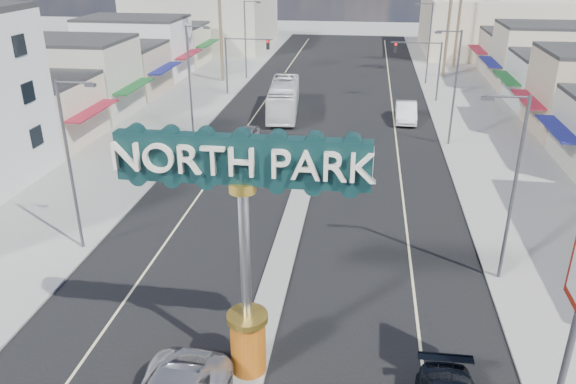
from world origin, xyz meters
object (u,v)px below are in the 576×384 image
(traffic_signal_right, at_px, (422,59))
(car_parked_left, at_px, (247,136))
(traffic_signal_left, at_px, (243,55))
(city_bus, at_px, (284,98))
(streetlight_l_far, at_px, (247,36))
(streetlight_r_far, at_px, (428,40))
(streetlight_l_near, at_px, (72,159))
(streetlight_r_near, at_px, (511,182))
(streetlight_l_mid, at_px, (191,75))
(streetlight_r_mid, at_px, (453,83))
(car_parked_right, at_px, (406,112))
(gateway_sign, at_px, (244,233))

(traffic_signal_right, xyz_separation_m, car_parked_left, (-14.68, -16.02, -3.58))
(traffic_signal_left, distance_m, city_bus, 8.95)
(traffic_signal_right, distance_m, streetlight_l_far, 21.20)
(streetlight_l_far, relative_size, streetlight_r_far, 1.00)
(traffic_signal_left, xyz_separation_m, streetlight_l_near, (-1.25, -33.99, 0.79))
(streetlight_r_near, relative_size, city_bus, 0.83)
(traffic_signal_right, distance_m, streetlight_l_mid, 24.11)
(traffic_signal_right, relative_size, streetlight_l_far, 0.67)
(streetlight_r_near, relative_size, streetlight_r_far, 1.00)
(streetlight_r_mid, xyz_separation_m, streetlight_r_far, (0.00, 22.00, 0.00))
(traffic_signal_left, distance_m, streetlight_r_near, 39.26)
(traffic_signal_left, bearing_deg, streetlight_l_far, 98.86)
(streetlight_l_mid, relative_size, streetlight_r_near, 1.00)
(car_parked_right, bearing_deg, streetlight_r_far, 80.77)
(gateway_sign, xyz_separation_m, streetlight_r_far, (10.43, 50.02, -0.86))
(traffic_signal_left, height_order, streetlight_l_far, streetlight_l_far)
(gateway_sign, distance_m, car_parked_right, 35.65)
(streetlight_r_mid, height_order, car_parked_left, streetlight_r_mid)
(car_parked_right, relative_size, city_bus, 0.48)
(streetlight_r_mid, xyz_separation_m, car_parked_right, (-2.91, 6.45, -4.20))
(streetlight_l_far, bearing_deg, car_parked_left, -78.40)
(city_bus, bearing_deg, streetlight_r_far, 40.62)
(streetlight_l_mid, bearing_deg, streetlight_r_near, -43.79)
(streetlight_l_mid, relative_size, city_bus, 0.83)
(traffic_signal_left, distance_m, streetlight_l_near, 34.03)
(streetlight_l_mid, height_order, streetlight_l_far, same)
(streetlight_l_mid, xyz_separation_m, streetlight_r_near, (20.87, -20.00, 0.00))
(gateway_sign, relative_size, traffic_signal_left, 1.53)
(gateway_sign, height_order, traffic_signal_left, gateway_sign)
(traffic_signal_left, distance_m, streetlight_r_mid, 24.11)
(car_parked_right, bearing_deg, streetlight_r_near, -82.35)
(streetlight_l_near, bearing_deg, traffic_signal_right, 60.01)
(traffic_signal_right, bearing_deg, streetlight_l_far, 157.80)
(traffic_signal_left, xyz_separation_m, streetlight_l_mid, (-1.25, -13.99, 0.79))
(traffic_signal_left, bearing_deg, city_bus, -51.46)
(gateway_sign, distance_m, traffic_signal_right, 43.04)
(gateway_sign, distance_m, streetlight_r_mid, 29.91)
(streetlight_r_mid, bearing_deg, streetlight_r_near, -90.00)
(streetlight_r_far, xyz_separation_m, city_bus, (-14.31, -14.67, -3.56))
(car_parked_left, height_order, car_parked_right, car_parked_right)
(traffic_signal_right, distance_m, city_bus, 14.92)
(traffic_signal_right, bearing_deg, streetlight_r_mid, -84.90)
(streetlight_r_near, bearing_deg, car_parked_left, 131.55)
(streetlight_l_near, bearing_deg, car_parked_left, 74.65)
(streetlight_r_mid, relative_size, car_parked_left, 2.22)
(streetlight_l_mid, distance_m, car_parked_right, 19.54)
(streetlight_l_near, relative_size, car_parked_right, 1.72)
(gateway_sign, relative_size, car_parked_left, 2.26)
(streetlight_l_far, bearing_deg, streetlight_r_mid, -46.52)
(streetlight_l_near, height_order, car_parked_right, streetlight_l_near)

